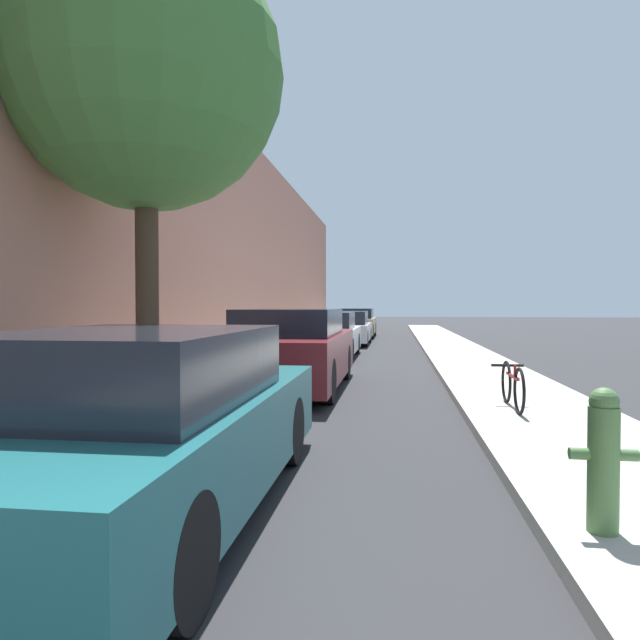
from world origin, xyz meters
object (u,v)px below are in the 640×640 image
(fire_hydrant, at_px, (603,458))
(parked_car_silver, at_px, (346,329))
(bicycle, at_px, (512,385))
(parked_car_teal, at_px, (142,426))
(parked_car_white, at_px, (326,336))
(street_tree_near, at_px, (145,72))
(parked_car_maroon, at_px, (292,350))
(parked_car_champagne, at_px, (357,323))

(fire_hydrant, bearing_deg, parked_car_silver, 99.93)
(bicycle, bearing_deg, parked_car_teal, -129.68)
(parked_car_teal, bearing_deg, parked_car_white, 90.84)
(street_tree_near, distance_m, bicycle, 6.73)
(street_tree_near, distance_m, fire_hydrant, 7.60)
(parked_car_maroon, height_order, bicycle, parked_car_maroon)
(parked_car_maroon, relative_size, parked_car_silver, 1.12)
(bicycle, bearing_deg, parked_car_silver, 104.53)
(parked_car_teal, xyz_separation_m, fire_hydrant, (3.07, -0.21, -0.06))
(parked_car_silver, distance_m, fire_hydrant, 18.22)
(parked_car_maroon, bearing_deg, parked_car_silver, 90.24)
(parked_car_white, height_order, fire_hydrant, parked_car_white)
(parked_car_silver, xyz_separation_m, parked_car_champagne, (0.08, 5.18, 0.05))
(street_tree_near, xyz_separation_m, fire_hydrant, (4.80, -4.09, -4.25))
(parked_car_teal, bearing_deg, parked_car_maroon, 90.23)
(parked_car_teal, height_order, parked_car_silver, parked_car_teal)
(parked_car_teal, distance_m, parked_car_champagne, 22.92)
(parked_car_teal, distance_m, parked_car_silver, 17.74)
(parked_car_white, distance_m, parked_car_silver, 5.49)
(parked_car_white, bearing_deg, parked_car_teal, -89.16)
(parked_car_maroon, relative_size, bicycle, 3.17)
(street_tree_near, height_order, fire_hydrant, street_tree_near)
(parked_car_teal, bearing_deg, street_tree_near, 114.09)
(parked_car_white, bearing_deg, parked_car_silver, 88.91)
(parked_car_white, bearing_deg, bicycle, -66.73)
(street_tree_near, bearing_deg, fire_hydrant, -40.40)
(parked_car_silver, bearing_deg, parked_car_white, -91.09)
(parked_car_silver, height_order, parked_car_champagne, parked_car_champagne)
(parked_car_teal, relative_size, parked_car_champagne, 0.95)
(parked_car_maroon, relative_size, parked_car_white, 1.14)
(parked_car_champagne, xyz_separation_m, street_tree_near, (-1.74, -19.04, 4.17))
(parked_car_silver, bearing_deg, fire_hydrant, -80.07)
(parked_car_champagne, bearing_deg, parked_car_maroon, -90.11)
(street_tree_near, relative_size, bicycle, 4.52)
(parked_car_silver, distance_m, street_tree_near, 14.58)
(parked_car_champagne, bearing_deg, parked_car_teal, -90.02)
(street_tree_near, bearing_deg, parked_car_teal, -65.91)
(bicycle, bearing_deg, street_tree_near, -178.20)
(bicycle, bearing_deg, parked_car_champagne, 100.54)
(parked_car_champagne, bearing_deg, fire_hydrant, -82.46)
(parked_car_champagne, relative_size, bicycle, 3.12)
(parked_car_maroon, relative_size, street_tree_near, 0.70)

